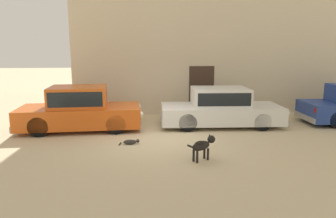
# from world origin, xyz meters

# --- Properties ---
(ground_plane) EXTENTS (80.00, 80.00, 0.00)m
(ground_plane) POSITION_xyz_m (0.00, 0.00, 0.00)
(ground_plane) COLOR #CCB78E
(parked_sedan_nearest) EXTENTS (4.36, 1.93, 1.54)m
(parked_sedan_nearest) POSITION_xyz_m (-2.71, 1.35, 0.75)
(parked_sedan_nearest) COLOR #D15619
(parked_sedan_nearest) RESTS_ON ground_plane
(parked_sedan_second) EXTENTS (4.62, 2.06, 1.42)m
(parked_sedan_second) POSITION_xyz_m (2.38, 1.39, 0.70)
(parked_sedan_second) COLOR silver
(parked_sedan_second) RESTS_ON ground_plane
(apartment_block) EXTENTS (15.76, 6.05, 9.43)m
(apartment_block) POSITION_xyz_m (4.50, 6.67, 4.72)
(apartment_block) COLOR beige
(apartment_block) RESTS_ON ground_plane
(stray_dog_spotted) EXTENTS (0.88, 0.56, 0.64)m
(stray_dog_spotted) POSITION_xyz_m (0.96, -2.21, 0.41)
(stray_dog_spotted) COLOR black
(stray_dog_spotted) RESTS_ON ground_plane
(stray_cat) EXTENTS (0.63, 0.22, 0.16)m
(stray_cat) POSITION_xyz_m (-0.91, -0.64, 0.07)
(stray_cat) COLOR #2D2B28
(stray_cat) RESTS_ON ground_plane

